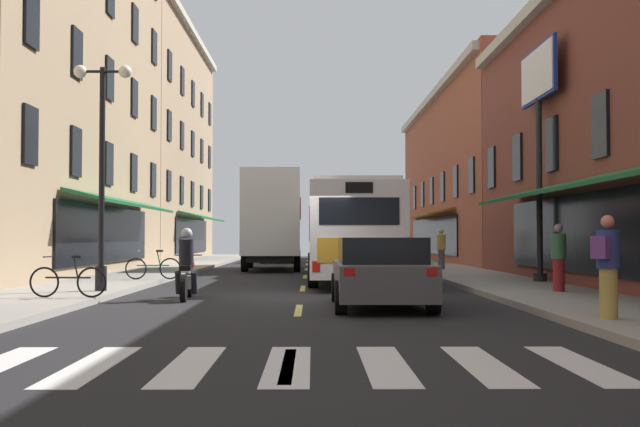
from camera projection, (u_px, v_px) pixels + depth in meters
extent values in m
cube|color=black|center=(301.00, 299.00, 18.64)|extent=(34.80, 80.00, 0.10)
cube|color=#DBCC4C|center=(288.00, 365.00, 8.65)|extent=(0.14, 2.40, 0.01)
cube|color=#DBCC4C|center=(299.00, 310.00, 15.14)|extent=(0.14, 2.40, 0.01)
cube|color=#DBCC4C|center=(303.00, 288.00, 21.64)|extent=(0.14, 2.40, 0.01)
cube|color=#DBCC4C|center=(305.00, 277.00, 28.14)|extent=(0.14, 2.40, 0.01)
cube|color=#DBCC4C|center=(306.00, 269.00, 34.63)|extent=(0.14, 2.40, 0.01)
cube|color=#DBCC4C|center=(307.00, 264.00, 41.13)|extent=(0.14, 2.40, 0.01)
cube|color=#DBCC4C|center=(308.00, 261.00, 47.63)|extent=(0.14, 2.40, 0.01)
cube|color=#DBCC4C|center=(309.00, 258.00, 54.12)|extent=(0.14, 2.40, 0.01)
cube|color=silver|center=(93.00, 365.00, 8.63)|extent=(0.50, 2.80, 0.01)
cube|color=silver|center=(190.00, 365.00, 8.64)|extent=(0.50, 2.80, 0.01)
cube|color=silver|center=(288.00, 365.00, 8.65)|extent=(0.50, 2.80, 0.01)
cube|color=silver|center=(385.00, 364.00, 8.66)|extent=(0.50, 2.80, 0.01)
cube|color=silver|center=(482.00, 364.00, 8.67)|extent=(0.50, 2.80, 0.01)
cube|color=silver|center=(579.00, 364.00, 8.68)|extent=(0.50, 2.80, 0.01)
cube|color=gray|center=(58.00, 294.00, 18.59)|extent=(3.00, 80.00, 0.14)
cube|color=gray|center=(543.00, 294.00, 18.70)|extent=(3.00, 80.00, 0.14)
cube|color=#9E8466|center=(2.00, 37.00, 28.81)|extent=(8.00, 19.90, 17.98)
cube|color=black|center=(108.00, 235.00, 28.61)|extent=(0.10, 12.00, 2.10)
cube|color=#1E6638|center=(128.00, 202.00, 28.66)|extent=(1.38, 11.20, 0.44)
cube|color=black|center=(30.00, 135.00, 20.70)|extent=(0.10, 1.00, 1.60)
cube|color=black|center=(76.00, 152.00, 24.70)|extent=(0.10, 1.00, 1.60)
cube|color=black|center=(109.00, 164.00, 28.70)|extent=(0.10, 1.00, 1.60)
cube|color=black|center=(134.00, 173.00, 32.69)|extent=(0.10, 1.00, 1.60)
cube|color=black|center=(153.00, 180.00, 36.69)|extent=(0.10, 1.00, 1.60)
cube|color=black|center=(32.00, 18.00, 20.80)|extent=(0.10, 1.00, 1.60)
cube|color=black|center=(77.00, 53.00, 24.80)|extent=(0.10, 1.00, 1.60)
cube|color=black|center=(110.00, 79.00, 28.80)|extent=(0.10, 1.00, 1.60)
cube|color=black|center=(134.00, 98.00, 32.79)|extent=(0.10, 1.00, 1.60)
cube|color=black|center=(154.00, 113.00, 36.79)|extent=(0.10, 1.00, 1.60)
cube|color=black|center=(135.00, 24.00, 32.89)|extent=(0.10, 1.00, 1.60)
cube|color=black|center=(154.00, 47.00, 36.89)|extent=(0.10, 1.00, 1.60)
cube|color=#9E8466|center=(129.00, 145.00, 48.75)|extent=(8.00, 19.90, 14.68)
cube|color=#B2AD9E|center=(194.00, 36.00, 49.00)|extent=(0.44, 19.40, 0.40)
cube|color=black|center=(192.00, 236.00, 48.60)|extent=(0.10, 12.00, 2.10)
cube|color=#1E6638|center=(204.00, 217.00, 48.65)|extent=(1.38, 11.20, 0.44)
cube|color=black|center=(169.00, 185.00, 40.69)|extent=(0.10, 1.00, 1.60)
cube|color=black|center=(182.00, 190.00, 44.69)|extent=(0.10, 1.00, 1.60)
cube|color=black|center=(193.00, 194.00, 48.69)|extent=(0.10, 1.00, 1.60)
cube|color=black|center=(202.00, 197.00, 52.68)|extent=(0.10, 1.00, 1.60)
cube|color=black|center=(209.00, 200.00, 56.68)|extent=(0.10, 1.00, 1.60)
cube|color=black|center=(169.00, 126.00, 40.79)|extent=(0.10, 1.00, 1.60)
cube|color=black|center=(182.00, 136.00, 44.79)|extent=(0.10, 1.00, 1.60)
cube|color=black|center=(193.00, 144.00, 48.79)|extent=(0.10, 1.00, 1.60)
cube|color=black|center=(202.00, 151.00, 52.78)|extent=(0.10, 1.00, 1.60)
cube|color=black|center=(210.00, 157.00, 56.78)|extent=(0.10, 1.00, 1.60)
cube|color=black|center=(170.00, 66.00, 40.89)|extent=(0.10, 1.00, 1.60)
cube|color=black|center=(182.00, 81.00, 44.89)|extent=(0.10, 1.00, 1.60)
cube|color=black|center=(193.00, 94.00, 48.89)|extent=(0.10, 1.00, 1.60)
cube|color=black|center=(202.00, 105.00, 52.88)|extent=(0.10, 1.00, 1.60)
cube|color=black|center=(210.00, 114.00, 56.88)|extent=(0.10, 1.00, 1.60)
cube|color=black|center=(602.00, 233.00, 18.76)|extent=(0.10, 16.00, 2.10)
cube|color=#1E6638|center=(572.00, 184.00, 18.79)|extent=(1.38, 14.93, 0.44)
cube|color=black|center=(600.00, 125.00, 18.84)|extent=(0.10, 1.00, 1.60)
cube|color=black|center=(552.00, 144.00, 22.65)|extent=(0.10, 1.00, 1.60)
cube|color=black|center=(518.00, 158.00, 26.46)|extent=(0.10, 1.00, 1.60)
cube|color=black|center=(492.00, 168.00, 30.27)|extent=(0.10, 1.00, 1.60)
cube|color=brown|center=(500.00, 178.00, 45.56)|extent=(8.00, 26.57, 10.00)
cube|color=#B2AD9E|center=(430.00, 100.00, 45.67)|extent=(0.44, 26.07, 0.40)
cube|color=black|center=(432.00, 236.00, 45.41)|extent=(0.10, 16.00, 2.10)
cube|color=brown|center=(420.00, 215.00, 45.44)|extent=(1.38, 14.93, 0.44)
cube|color=black|center=(472.00, 175.00, 34.07)|extent=(0.10, 1.00, 1.60)
cube|color=black|center=(456.00, 182.00, 37.88)|extent=(0.10, 1.00, 1.60)
cube|color=black|center=(443.00, 187.00, 41.69)|extent=(0.10, 1.00, 1.60)
cube|color=black|center=(432.00, 191.00, 45.50)|extent=(0.10, 1.00, 1.60)
cube|color=black|center=(423.00, 195.00, 49.30)|extent=(0.10, 1.00, 1.60)
cube|color=black|center=(415.00, 198.00, 53.11)|extent=(0.10, 1.00, 1.60)
cube|color=black|center=(408.00, 200.00, 56.92)|extent=(0.10, 1.00, 1.60)
cylinder|color=black|center=(539.00, 189.00, 22.88)|extent=(0.18, 0.18, 5.48)
cylinder|color=black|center=(540.00, 277.00, 22.80)|extent=(0.40, 0.40, 0.24)
cube|color=navy|center=(538.00, 74.00, 22.99)|extent=(0.10, 3.28, 1.63)
cube|color=silver|center=(536.00, 74.00, 22.99)|extent=(0.04, 3.12, 1.47)
cube|color=silver|center=(540.00, 74.00, 22.99)|extent=(0.04, 3.12, 1.47)
cube|color=white|center=(349.00, 231.00, 25.50)|extent=(2.58, 12.04, 2.58)
cube|color=silver|center=(349.00, 191.00, 25.54)|extent=(2.38, 10.84, 0.16)
cube|color=black|center=(348.00, 226.00, 25.80)|extent=(2.62, 9.64, 0.96)
cube|color=#193899|center=(349.00, 263.00, 25.46)|extent=(2.61, 11.64, 0.36)
cube|color=black|center=(342.00, 228.00, 31.47)|extent=(2.25, 0.13, 1.10)
cube|color=black|center=(359.00, 211.00, 19.54)|extent=(2.05, 0.13, 0.70)
cube|color=gold|center=(359.00, 250.00, 19.50)|extent=(2.15, 0.11, 0.64)
cube|color=black|center=(359.00, 188.00, 19.55)|extent=(0.70, 0.10, 0.28)
cube|color=red|center=(316.00, 267.00, 19.47)|extent=(0.20, 0.08, 0.28)
cube|color=red|center=(402.00, 267.00, 19.48)|extent=(0.20, 0.08, 0.28)
cylinder|color=black|center=(314.00, 262.00, 29.46)|extent=(0.30, 1.00, 1.00)
cylinder|color=black|center=(375.00, 262.00, 29.48)|extent=(0.30, 1.00, 1.00)
cylinder|color=black|center=(313.00, 270.00, 21.94)|extent=(0.30, 1.00, 1.00)
cylinder|color=black|center=(395.00, 270.00, 21.95)|extent=(0.30, 1.00, 1.00)
cube|color=white|center=(274.00, 235.00, 36.53)|extent=(2.35, 2.09, 2.40)
cube|color=black|center=(274.00, 218.00, 37.54)|extent=(2.00, 0.15, 0.80)
cube|color=white|center=(272.00, 213.00, 33.05)|extent=(2.53, 5.06, 3.56)
cube|color=maroon|center=(300.00, 209.00, 33.10)|extent=(0.14, 3.00, 0.90)
cube|color=black|center=(272.00, 258.00, 34.01)|extent=(2.07, 6.68, 0.24)
cylinder|color=black|center=(250.00, 258.00, 36.26)|extent=(0.30, 0.91, 0.90)
cylinder|color=black|center=(297.00, 258.00, 36.34)|extent=(0.30, 0.91, 0.90)
cylinder|color=black|center=(245.00, 261.00, 32.20)|extent=(0.30, 0.91, 0.90)
cylinder|color=black|center=(297.00, 261.00, 32.28)|extent=(0.30, 0.91, 0.90)
cube|color=#515154|center=(380.00, 279.00, 15.77)|extent=(1.84, 4.28, 0.68)
cube|color=black|center=(381.00, 251.00, 15.62)|extent=(1.68, 2.31, 0.55)
cube|color=red|center=(349.00, 272.00, 13.65)|extent=(0.20, 0.06, 0.14)
cube|color=red|center=(432.00, 272.00, 13.66)|extent=(0.20, 0.06, 0.14)
cylinder|color=black|center=(336.00, 287.00, 17.19)|extent=(0.22, 0.64, 0.64)
cylinder|color=black|center=(413.00, 287.00, 17.20)|extent=(0.22, 0.64, 0.64)
cylinder|color=black|center=(341.00, 297.00, 14.32)|extent=(0.22, 0.64, 0.64)
cylinder|color=black|center=(433.00, 297.00, 14.33)|extent=(0.22, 0.64, 0.64)
cube|color=silver|center=(279.00, 252.00, 43.98)|extent=(1.79, 4.33, 0.72)
cube|color=black|center=(279.00, 242.00, 43.83)|extent=(1.62, 2.34, 0.52)
cube|color=red|center=(264.00, 248.00, 41.84)|extent=(0.20, 0.06, 0.14)
cube|color=red|center=(290.00, 248.00, 41.85)|extent=(0.20, 0.06, 0.14)
cylinder|color=black|center=(266.00, 256.00, 45.43)|extent=(0.22, 0.64, 0.64)
cylinder|color=black|center=(294.00, 256.00, 45.44)|extent=(0.22, 0.64, 0.64)
cylinder|color=black|center=(262.00, 258.00, 42.50)|extent=(0.22, 0.64, 0.64)
cylinder|color=black|center=(293.00, 258.00, 42.52)|extent=(0.22, 0.64, 0.64)
cylinder|color=black|center=(189.00, 284.00, 18.51)|extent=(0.14, 0.63, 0.62)
cylinder|color=black|center=(184.00, 288.00, 17.07)|extent=(0.16, 0.63, 0.62)
cylinder|color=#B2B2B7|center=(189.00, 272.00, 18.40)|extent=(0.09, 0.33, 0.68)
ellipsoid|color=maroon|center=(187.00, 264.00, 17.99)|extent=(0.36, 0.58, 0.28)
cube|color=black|center=(186.00, 268.00, 17.59)|extent=(0.30, 0.58, 0.12)
cube|color=#B2B2B7|center=(187.00, 282.00, 17.79)|extent=(0.27, 0.42, 0.30)
cylinder|color=#B2B2B7|center=(189.00, 255.00, 18.32)|extent=(0.62, 0.08, 0.04)
cylinder|color=black|center=(186.00, 251.00, 17.67)|extent=(0.37, 0.48, 0.66)
sphere|color=#B2B2B7|center=(187.00, 234.00, 17.79)|extent=(0.26, 0.26, 0.26)
cylinder|color=black|center=(178.00, 283.00, 17.66)|extent=(0.16, 0.37, 0.56)
cylinder|color=black|center=(194.00, 282.00, 17.69)|extent=(0.16, 0.37, 0.56)
torus|color=black|center=(136.00, 269.00, 23.79)|extent=(0.67, 0.08, 0.66)
torus|color=black|center=(170.00, 269.00, 23.87)|extent=(0.67, 0.08, 0.66)
cylinder|color=#1E7F3F|center=(153.00, 265.00, 23.83)|extent=(1.00, 0.10, 0.04)
cylinder|color=#1E7F3F|center=(159.00, 260.00, 23.85)|extent=(0.14, 0.04, 0.50)
cube|color=black|center=(160.00, 251.00, 23.86)|extent=(0.21, 0.13, 0.06)
cylinder|color=#1E7F3F|center=(139.00, 251.00, 23.82)|extent=(0.06, 0.48, 0.03)
torus|color=black|center=(44.00, 282.00, 16.62)|extent=(0.67, 0.09, 0.66)
torus|color=black|center=(92.00, 282.00, 16.55)|extent=(0.67, 0.09, 0.66)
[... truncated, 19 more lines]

